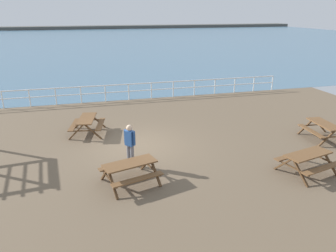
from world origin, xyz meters
TOP-DOWN VIEW (x-y plane):
  - ground_plane at (0.00, 0.00)m, footprint 30.00×24.00m
  - sea_band at (0.00, 52.75)m, footprint 142.00×90.00m
  - distant_shoreline at (0.00, 95.75)m, footprint 142.00×6.00m
  - seaward_railing at (-0.00, 7.75)m, footprint 23.07×0.07m
  - picnic_table_near_left at (8.41, -1.44)m, footprint 1.66×1.91m
  - picnic_table_near_right at (-0.78, -3.12)m, footprint 2.13×1.92m
  - picnic_table_mid_centre at (5.56, -4.04)m, footprint 2.10×1.88m
  - picnic_table_far_left at (-2.07, 2.13)m, footprint 1.82×2.05m
  - visitor at (-0.57, -1.81)m, footprint 0.39×0.42m

SIDE VIEW (x-z plane):
  - ground_plane at x=0.00m, z-range -0.20..0.00m
  - sea_band at x=0.00m, z-range 0.00..0.00m
  - distant_shoreline at x=0.00m, z-range -0.90..0.90m
  - picnic_table_near_left at x=8.41m, z-range 0.19..0.98m
  - picnic_table_near_right at x=-0.78m, z-range 0.19..0.98m
  - picnic_table_mid_centre at x=5.56m, z-range 0.19..0.98m
  - picnic_table_far_left at x=-2.07m, z-range 0.19..0.98m
  - seaward_railing at x=0.00m, z-range 0.19..1.27m
  - visitor at x=-0.57m, z-range 0.12..1.78m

